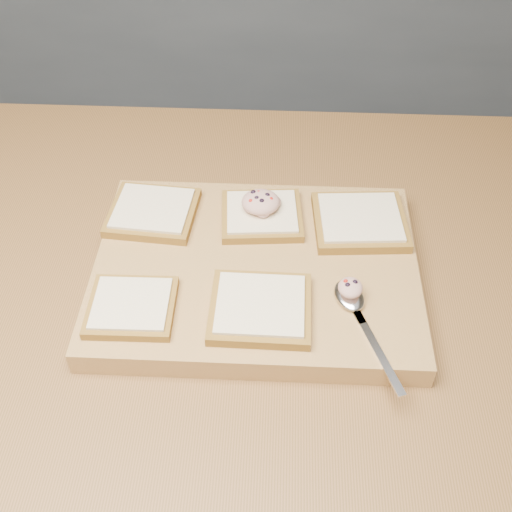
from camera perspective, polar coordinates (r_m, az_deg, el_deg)
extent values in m
cube|color=slate|center=(1.32, 1.27, -15.15)|extent=(1.90, 0.75, 0.84)
cube|color=brown|center=(0.96, 1.70, -1.81)|extent=(2.00, 0.80, 0.06)
cube|color=slate|center=(2.36, 2.44, 17.07)|extent=(3.60, 0.60, 0.90)
cube|color=tan|center=(0.90, 0.00, -1.35)|extent=(0.45, 0.34, 0.04)
cube|color=olive|center=(0.96, -9.15, 3.83)|extent=(0.13, 0.12, 0.01)
cube|color=#FCECC0|center=(0.96, -9.21, 4.22)|extent=(0.12, 0.11, 0.00)
cube|color=olive|center=(0.94, 0.52, 3.59)|extent=(0.12, 0.12, 0.01)
cube|color=#FCECC0|center=(0.94, 0.52, 3.96)|extent=(0.11, 0.10, 0.00)
cube|color=olive|center=(0.95, 9.21, 3.01)|extent=(0.14, 0.13, 0.01)
cube|color=#FCECC0|center=(0.94, 9.28, 3.43)|extent=(0.12, 0.11, 0.00)
cube|color=olive|center=(0.84, -10.99, -4.49)|extent=(0.11, 0.10, 0.01)
cube|color=#FCECC0|center=(0.83, -11.07, -4.14)|extent=(0.10, 0.09, 0.00)
cube|color=olive|center=(0.82, 0.39, -4.71)|extent=(0.13, 0.12, 0.01)
cube|color=#FCECC0|center=(0.81, 0.39, -4.30)|extent=(0.11, 0.10, 0.00)
ellipsoid|color=#D89C8B|center=(0.93, 0.42, 4.81)|extent=(0.06, 0.05, 0.03)
sphere|color=black|center=(0.93, 1.01, 5.39)|extent=(0.01, 0.01, 0.01)
sphere|color=black|center=(0.93, -0.24, 5.65)|extent=(0.01, 0.01, 0.01)
sphere|color=black|center=(0.92, 0.52, 4.89)|extent=(0.01, 0.01, 0.01)
sphere|color=black|center=(0.92, 0.07, 5.13)|extent=(0.01, 0.01, 0.01)
sphere|color=#A5140C|center=(0.93, 1.34, 5.07)|extent=(0.01, 0.01, 0.01)
sphere|color=#A5140C|center=(0.94, 0.23, 5.66)|extent=(0.01, 0.01, 0.01)
sphere|color=#A5140C|center=(0.92, -0.47, 4.91)|extent=(0.01, 0.01, 0.01)
ellipsoid|color=silver|center=(0.84, 8.28, -3.48)|extent=(0.05, 0.06, 0.01)
cube|color=silver|center=(0.83, 8.99, -5.06)|extent=(0.02, 0.04, 0.00)
cube|color=silver|center=(0.80, 10.71, -8.16)|extent=(0.06, 0.13, 0.00)
ellipsoid|color=#D89C8B|center=(0.83, 8.39, -2.81)|extent=(0.03, 0.04, 0.02)
sphere|color=black|center=(0.83, 8.79, -2.34)|extent=(0.01, 0.01, 0.01)
sphere|color=black|center=(0.83, 8.15, -2.60)|extent=(0.01, 0.01, 0.01)
sphere|color=#A5140C|center=(0.83, 7.98, -2.26)|extent=(0.01, 0.01, 0.01)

